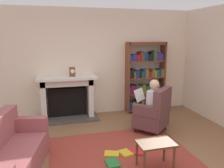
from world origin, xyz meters
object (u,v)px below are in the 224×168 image
Objects in this scene: seated_reader at (149,103)px; side_table at (155,146)px; fireplace at (67,96)px; armchair_reading at (154,113)px; sofa_floral at (6,158)px; mantel_clock at (72,72)px; bookshelf at (145,79)px.

seated_reader is 2.04× the size of side_table.
fireplace reaches higher than side_table.
armchair_reading is 0.54× the size of sofa_floral.
armchair_reading is at bearing -37.78° from mantel_clock.
seated_reader reaches higher than fireplace.
seated_reader is at bearing -37.16° from fireplace.
bookshelf is (1.94, 0.13, -0.28)m from mantel_clock.
fireplace is 1.48× the size of armchair_reading.
seated_reader is (-0.44, -1.27, -0.28)m from bookshelf.
armchair_reading is at bearing -58.54° from sofa_floral.
mantel_clock is at bearing -37.02° from fireplace.
sofa_floral is at bearing -143.05° from bookshelf.
side_table is (1.14, -2.61, -0.19)m from fireplace.
fireplace is 2.10m from bookshelf.
fireplace is 0.79× the size of sofa_floral.
bookshelf is at bearing -151.36° from seated_reader.
mantel_clock reaches higher than fireplace.
bookshelf is 1.03× the size of sofa_floral.
bookshelf reaches higher than mantel_clock.
armchair_reading is 1.73× the size of side_table.
mantel_clock reaches higher than seated_reader.
mantel_clock is at bearing -176.02° from bookshelf.
side_table is (-0.58, -1.28, -0.05)m from armchair_reading.
bookshelf is 1.48m from armchair_reading.
sofa_floral is (-2.65, -1.05, -0.30)m from seated_reader.
mantel_clock is 1.96m from seated_reader.
seated_reader is at bearing -109.04° from bookshelf.
armchair_reading is (1.58, -1.22, -0.76)m from mantel_clock.
bookshelf reaches higher than fireplace.
fireplace reaches higher than sofa_floral.
fireplace is 2.52m from sofa_floral.
bookshelf reaches higher than armchair_reading.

